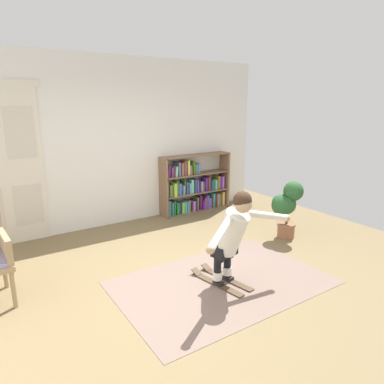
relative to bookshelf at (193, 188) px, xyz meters
The scene contains 8 objects.
ground_plane 2.87m from the bookshelf, 122.43° to the right, with size 7.20×7.20×0.00m, color brown.
back_wall 1.81m from the bookshelf, behind, with size 6.00×0.10×2.90m, color silver.
double_door 3.35m from the bookshelf, behind, with size 1.22×0.05×2.45m.
rug 2.94m from the bookshelf, 116.49° to the right, with size 2.53×1.66×0.01m, color #766156.
bookshelf is the anchor object (origin of this frame).
potted_plant 2.06m from the bookshelf, 78.14° to the right, with size 0.46×0.41×0.94m.
skis_pair 2.91m from the bookshelf, 116.85° to the right, with size 0.41×0.83×0.07m.
person_skier 3.03m from the bookshelf, 114.82° to the right, with size 1.43×0.72×1.13m.
Camera 1 is at (-2.19, -3.22, 2.14)m, focal length 32.58 mm.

